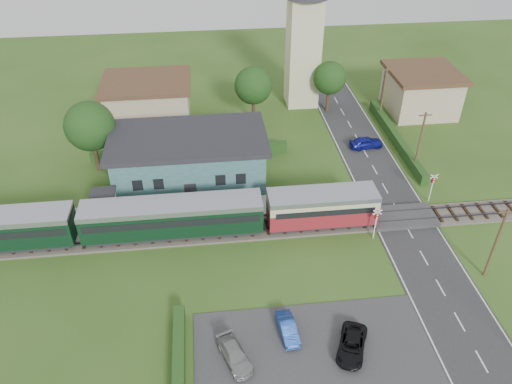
{
  "coord_description": "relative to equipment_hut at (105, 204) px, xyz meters",
  "views": [
    {
      "loc": [
        -8.1,
        -33.31,
        30.1
      ],
      "look_at": [
        -3.84,
        4.0,
        2.87
      ],
      "focal_mm": 35.0,
      "sensor_mm": 36.0,
      "label": 1
    }
  ],
  "objects": [
    {
      "name": "tree_c",
      "position": [
        26.0,
        19.8,
        2.91
      ],
      "size": [
        4.2,
        4.2,
        6.78
      ],
      "color": "#332316",
      "rests_on": "ground"
    },
    {
      "name": "train",
      "position": [
        3.25,
        -3.2,
        0.43
      ],
      "size": [
        43.2,
        2.9,
        3.4
      ],
      "color": "#232328",
      "rests_on": "ground"
    },
    {
      "name": "railway_track",
      "position": [
        18.0,
        -3.2,
        -1.64
      ],
      "size": [
        76.0,
        3.2,
        0.49
      ],
      "color": "#4C443D",
      "rests_on": "ground"
    },
    {
      "name": "platform",
      "position": [
        8.0,
        0.0,
        -1.52
      ],
      "size": [
        30.0,
        3.0,
        0.45
      ],
      "primitive_type": "cube",
      "color": "gray",
      "rests_on": "ground"
    },
    {
      "name": "crossing_signal_far",
      "position": [
        31.6,
        -0.81,
        0.39
      ],
      "size": [
        0.84,
        0.28,
        3.28
      ],
      "color": "silver",
      "rests_on": "ground"
    },
    {
      "name": "church_tower",
      "position": [
        23.0,
        22.8,
        8.48
      ],
      "size": [
        6.0,
        6.0,
        17.6
      ],
      "color": "beige",
      "rests_on": "ground"
    },
    {
      "name": "tree_a",
      "position": [
        -2.0,
        8.8,
        3.63
      ],
      "size": [
        5.2,
        5.2,
        8.0
      ],
      "color": "#332316",
      "rests_on": "ground"
    },
    {
      "name": "car_park_blue",
      "position": [
        14.89,
        -15.3,
        -1.13
      ],
      "size": [
        1.47,
        3.35,
        1.07
      ],
      "primitive_type": "imported",
      "rotation": [
        0.0,
        0.0,
        0.11
      ],
      "color": "#2148A2",
      "rests_on": "car_park"
    },
    {
      "name": "hedge_roadside",
      "position": [
        32.2,
        10.8,
        -1.15
      ],
      "size": [
        0.8,
        18.0,
        1.2
      ],
      "primitive_type": "cube",
      "color": "#193814",
      "rests_on": "ground"
    },
    {
      "name": "station_building",
      "position": [
        8.0,
        5.79,
        0.95
      ],
      "size": [
        16.0,
        9.0,
        5.3
      ],
      "color": "#2B5F60",
      "rests_on": "ground"
    },
    {
      "name": "hedge_carpark",
      "position": [
        7.0,
        -17.2,
        -1.15
      ],
      "size": [
        0.8,
        9.0,
        1.2
      ],
      "primitive_type": "cube",
      "color": "#193814",
      "rests_on": "ground"
    },
    {
      "name": "house_east",
      "position": [
        38.0,
        18.8,
        1.05
      ],
      "size": [
        8.8,
        8.8,
        5.5
      ],
      "color": "tan",
      "rests_on": "ground"
    },
    {
      "name": "tree_b",
      "position": [
        16.0,
        17.8,
        3.27
      ],
      "size": [
        4.6,
        4.6,
        7.34
      ],
      "color": "#332316",
      "rests_on": "ground"
    },
    {
      "name": "pedestrian_far",
      "position": [
        3.5,
        -0.79,
        -0.39
      ],
      "size": [
        0.73,
        0.91,
        1.82
      ],
      "primitive_type": "imported",
      "rotation": [
        0.0,
        0.0,
        1.53
      ],
      "color": "gray",
      "rests_on": "platform"
    },
    {
      "name": "equipment_hut",
      "position": [
        0.0,
        0.0,
        0.0
      ],
      "size": [
        2.3,
        2.3,
        2.55
      ],
      "color": "beige",
      "rests_on": "platform"
    },
    {
      "name": "utility_pole_d",
      "position": [
        32.2,
        16.8,
        1.88
      ],
      "size": [
        1.4,
        0.22,
        7.0
      ],
      "color": "#473321",
      "rests_on": "ground"
    },
    {
      "name": "crossing_deck",
      "position": [
        28.0,
        -3.2,
        -1.52
      ],
      "size": [
        6.2,
        3.4,
        0.45
      ],
      "primitive_type": "cube",
      "color": "#333335",
      "rests_on": "ground"
    },
    {
      "name": "ground",
      "position": [
        18.0,
        -5.2,
        -1.75
      ],
      "size": [
        120.0,
        120.0,
        0.0
      ],
      "primitive_type": "plane",
      "color": "#2D4C19"
    },
    {
      "name": "utility_pole_b",
      "position": [
        32.2,
        -11.2,
        1.88
      ],
      "size": [
        1.4,
        0.22,
        7.0
      ],
      "color": "#473321",
      "rests_on": "ground"
    },
    {
      "name": "car_park_dark",
      "position": [
        19.16,
        -17.24,
        -1.12
      ],
      "size": [
        3.23,
        4.35,
        1.1
      ],
      "primitive_type": "imported",
      "rotation": [
        0.0,
        0.0,
        -0.41
      ],
      "color": "black",
      "rests_on": "car_park"
    },
    {
      "name": "utility_pole_c",
      "position": [
        32.2,
        4.8,
        1.88
      ],
      "size": [
        1.4,
        0.22,
        7.0
      ],
      "color": "#473321",
      "rests_on": "ground"
    },
    {
      "name": "car_park",
      "position": [
        16.5,
        -17.2,
        -1.71
      ],
      "size": [
        17.0,
        9.0,
        0.08
      ],
      "primitive_type": "cube",
      "color": "#333335",
      "rests_on": "ground"
    },
    {
      "name": "streetlamp_east",
      "position": [
        34.0,
        21.8,
        1.29
      ],
      "size": [
        0.3,
        0.3,
        5.15
      ],
      "color": "#3F3F47",
      "rests_on": "ground"
    },
    {
      "name": "car_on_road",
      "position": [
        28.38,
        10.07,
        -1.04
      ],
      "size": [
        4.01,
        1.92,
        1.32
      ],
      "primitive_type": "imported",
      "rotation": [
        0.0,
        0.0,
        1.67
      ],
      "color": "navy",
      "rests_on": "road"
    },
    {
      "name": "house_west",
      "position": [
        3.0,
        19.8,
        1.04
      ],
      "size": [
        10.8,
        8.8,
        5.5
      ],
      "color": "tan",
      "rests_on": "ground"
    },
    {
      "name": "road",
      "position": [
        28.0,
        -5.2,
        -1.72
      ],
      "size": [
        6.0,
        70.0,
        0.05
      ],
      "primitive_type": "cube",
      "color": "#28282B",
      "rests_on": "ground"
    },
    {
      "name": "streetlamp_west",
      "position": [
        -4.0,
        14.8,
        1.29
      ],
      "size": [
        0.3,
        0.3,
        5.15
      ],
      "color": "#3F3F47",
      "rests_on": "ground"
    },
    {
      "name": "crossing_signal_near",
      "position": [
        24.4,
        -5.61,
        0.39
      ],
      "size": [
        0.84,
        0.28,
        3.28
      ],
      "color": "silver",
      "rests_on": "ground"
    },
    {
      "name": "car_park_silver",
      "position": [
        10.85,
        -17.13,
        -1.13
      ],
      "size": [
        2.72,
        4.01,
        1.08
      ],
      "primitive_type": "imported",
      "rotation": [
        0.0,
        0.0,
        0.36
      ],
      "color": "gray",
      "rests_on": "car_park"
    },
    {
      "name": "pedestrian_near",
      "position": [
        16.26,
        -0.52,
        -0.36
      ],
      "size": [
        0.8,
        0.65,
        1.88
      ],
      "primitive_type": "imported",
      "rotation": [
        0.0,
        0.0,
        3.47
      ],
      "color": "gray",
      "rests_on": "platform"
    },
    {
      "name": "hedge_station",
      "position": [
        8.0,
        10.3,
        -1.1
      ],
      "size": [
        22.0,
        0.8,
        1.3
      ],
      "primitive_type": "cube",
      "color": "#193814",
      "rests_on": "ground"
    }
  ]
}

